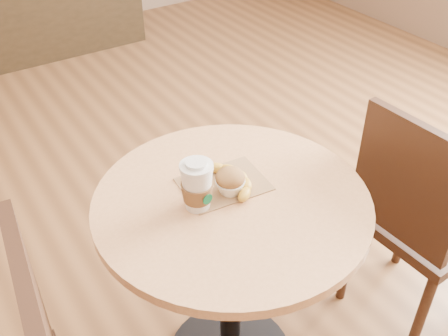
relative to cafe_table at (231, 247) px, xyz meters
name	(u,v)px	position (x,y,z in m)	size (l,w,h in m)	color
cafe_table	(231,247)	(0.00, 0.00, 0.00)	(0.78, 0.78, 0.75)	black
chair_right	(418,217)	(0.64, -0.18, -0.06)	(0.41, 0.41, 0.91)	#351E12
kraft_bag	(224,184)	(0.02, 0.07, 0.19)	(0.24, 0.18, 0.00)	olive
coffee_cup	(197,187)	(-0.10, 0.02, 0.26)	(0.09, 0.09, 0.15)	silver
muffin	(230,181)	(0.01, 0.03, 0.23)	(0.08, 0.08, 0.08)	white
banana	(228,179)	(0.02, 0.06, 0.21)	(0.14, 0.22, 0.03)	gold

